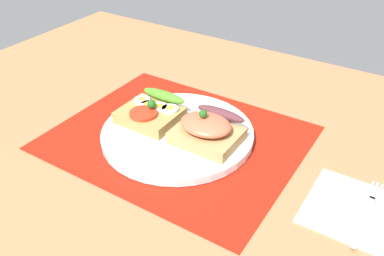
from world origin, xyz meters
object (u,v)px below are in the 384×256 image
Objects in this scene: plate at (178,133)px; sandwich_egg_tomato at (151,112)px; sandwich_salmon at (208,129)px; napkin at (360,211)px; fork at (367,210)px.

plate is 2.58× the size of sandwich_egg_tomato.
sandwich_egg_tomato is at bearing -179.68° from sandwich_salmon.
sandwich_salmon is (11.77, 0.07, 0.52)cm from sandwich_egg_tomato.
napkin is 0.98cm from fork.
plate is 2.47× the size of sandwich_salmon.
fork is (0.85, 0.17, 0.46)cm from napkin.
sandwich_salmon is 0.74× the size of napkin.
fork is (32.64, -1.33, -0.24)cm from plate.
sandwich_salmon reaches higher than fork.
napkin is at bearing -168.71° from fork.
sandwich_egg_tomato is (-5.94, 0.29, 2.22)cm from plate.
sandwich_egg_tomato is 0.96× the size of sandwich_salmon.
sandwich_egg_tomato is 37.88cm from napkin.
napkin is (31.79, -1.50, -0.70)cm from plate.
sandwich_salmon is (5.84, 0.36, 2.74)cm from plate.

